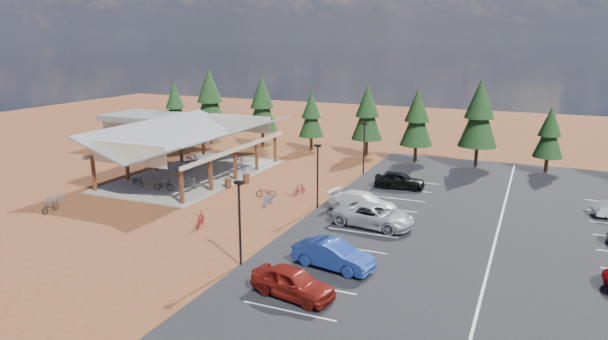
% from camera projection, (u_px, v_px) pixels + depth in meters
% --- Properties ---
extents(ground, '(140.00, 140.00, 0.00)m').
position_uv_depth(ground, '(249.00, 208.00, 42.90)').
color(ground, brown).
rests_on(ground, ground).
extents(asphalt_lot, '(27.00, 44.00, 0.04)m').
position_uv_depth(asphalt_lot, '(499.00, 227.00, 38.38)').
color(asphalt_lot, black).
rests_on(asphalt_lot, ground).
extents(concrete_pad, '(10.60, 18.60, 0.10)m').
position_uv_depth(concrete_pad, '(195.00, 175.00, 53.00)').
color(concrete_pad, gray).
rests_on(concrete_pad, ground).
extents(bike_pavilion, '(11.65, 19.40, 4.97)m').
position_uv_depth(bike_pavilion, '(193.00, 137.00, 52.11)').
color(bike_pavilion, '#4F2416').
rests_on(bike_pavilion, concrete_pad).
extents(outbuilding, '(11.00, 7.00, 3.90)m').
position_uv_depth(outbuilding, '(151.00, 129.00, 67.77)').
color(outbuilding, '#ADA593').
rests_on(outbuilding, ground).
extents(lamp_post_0, '(0.50, 0.25, 5.14)m').
position_uv_depth(lamp_post_0, '(240.00, 217.00, 31.34)').
color(lamp_post_0, black).
rests_on(lamp_post_0, ground).
extents(lamp_post_1, '(0.50, 0.25, 5.14)m').
position_uv_depth(lamp_post_1, '(318.00, 172.00, 42.03)').
color(lamp_post_1, black).
rests_on(lamp_post_1, ground).
extents(lamp_post_2, '(0.50, 0.25, 5.14)m').
position_uv_depth(lamp_post_2, '(364.00, 145.00, 52.72)').
color(lamp_post_2, black).
rests_on(lamp_post_2, ground).
extents(trash_bin_0, '(0.60, 0.60, 0.90)m').
position_uv_depth(trash_bin_0, '(228.00, 183.00, 48.44)').
color(trash_bin_0, '#512D1D').
rests_on(trash_bin_0, ground).
extents(trash_bin_1, '(0.60, 0.60, 0.90)m').
position_uv_depth(trash_bin_1, '(246.00, 178.00, 50.09)').
color(trash_bin_1, '#512D1D').
rests_on(trash_bin_1, ground).
extents(pine_0, '(3.21, 3.21, 7.48)m').
position_uv_depth(pine_0, '(175.00, 105.00, 70.74)').
color(pine_0, '#382314').
rests_on(pine_0, ground).
extents(pine_1, '(4.09, 4.09, 9.52)m').
position_uv_depth(pine_1, '(210.00, 98.00, 67.33)').
color(pine_1, '#382314').
rests_on(pine_1, ground).
extents(pine_2, '(3.74, 3.74, 8.71)m').
position_uv_depth(pine_2, '(262.00, 104.00, 65.50)').
color(pine_2, '#382314').
rests_on(pine_2, ground).
extents(pine_3, '(3.01, 3.01, 7.02)m').
position_uv_depth(pine_3, '(311.00, 115.00, 63.96)').
color(pine_3, '#382314').
rests_on(pine_3, ground).
extents(pine_4, '(3.48, 3.48, 8.11)m').
position_uv_depth(pine_4, '(367.00, 113.00, 60.58)').
color(pine_4, '#382314').
rests_on(pine_4, ground).
extents(pine_5, '(3.45, 3.45, 8.03)m').
position_uv_depth(pine_5, '(417.00, 118.00, 57.25)').
color(pine_5, '#382314').
rests_on(pine_5, ground).
extents(pine_6, '(3.94, 3.94, 9.18)m').
position_uv_depth(pine_6, '(479.00, 114.00, 55.11)').
color(pine_6, '#382314').
rests_on(pine_6, ground).
extents(pine_7, '(2.87, 2.87, 6.68)m').
position_uv_depth(pine_7, '(550.00, 133.00, 53.06)').
color(pine_7, '#382314').
rests_on(pine_7, ground).
extents(bike_0, '(1.87, 1.13, 0.93)m').
position_uv_depth(bike_0, '(138.00, 181.00, 48.89)').
color(bike_0, black).
rests_on(bike_0, concrete_pad).
extents(bike_1, '(1.67, 0.50, 1.00)m').
position_uv_depth(bike_1, '(162.00, 174.00, 51.02)').
color(bike_1, '#9A9BA2').
rests_on(bike_1, concrete_pad).
extents(bike_2, '(1.95, 1.16, 0.97)m').
position_uv_depth(bike_2, '(183.00, 167.00, 53.86)').
color(bike_2, navy).
rests_on(bike_2, concrete_pad).
extents(bike_3, '(1.71, 0.49, 1.03)m').
position_uv_depth(bike_3, '(192.00, 157.00, 58.19)').
color(bike_3, maroon).
rests_on(bike_3, concrete_pad).
extents(bike_4, '(1.94, 1.14, 0.97)m').
position_uv_depth(bike_4, '(164.00, 185.00, 47.28)').
color(bike_4, black).
rests_on(bike_4, concrete_pad).
extents(bike_5, '(1.74, 0.64, 1.02)m').
position_uv_depth(bike_5, '(191.00, 182.00, 48.16)').
color(bike_5, '#96979D').
rests_on(bike_5, concrete_pad).
extents(bike_6, '(1.64, 0.95, 0.81)m').
position_uv_depth(bike_6, '(238.00, 167.00, 54.16)').
color(bike_6, navy).
rests_on(bike_6, concrete_pad).
extents(bike_7, '(1.55, 0.77, 0.90)m').
position_uv_depth(bike_7, '(238.00, 158.00, 58.24)').
color(bike_7, maroon).
rests_on(bike_7, concrete_pad).
extents(bike_8, '(0.76, 1.75, 0.89)m').
position_uv_depth(bike_8, '(50.00, 207.00, 41.62)').
color(bike_8, black).
rests_on(bike_8, ground).
extents(bike_9, '(1.16, 1.61, 0.96)m').
position_uv_depth(bike_9, '(54.00, 198.00, 43.96)').
color(bike_9, gray).
rests_on(bike_9, ground).
extents(bike_11, '(1.14, 1.93, 1.12)m').
position_uv_depth(bike_11, '(200.00, 219.00, 38.42)').
color(bike_11, maroon).
rests_on(bike_11, ground).
extents(bike_14, '(0.82, 1.90, 0.97)m').
position_uv_depth(bike_14, '(268.00, 200.00, 43.37)').
color(bike_14, '#1B529B').
rests_on(bike_14, ground).
extents(bike_15, '(0.89, 1.57, 0.91)m').
position_uv_depth(bike_15, '(299.00, 189.00, 46.45)').
color(bike_15, maroon).
rests_on(bike_15, ground).
extents(bike_16, '(1.78, 1.22, 0.89)m').
position_uv_depth(bike_16, '(266.00, 192.00, 45.61)').
color(bike_16, black).
rests_on(bike_16, ground).
extents(car_0, '(4.89, 2.75, 1.57)m').
position_uv_depth(car_0, '(293.00, 282.00, 27.87)').
color(car_0, maroon).
rests_on(car_0, asphalt_lot).
extents(car_1, '(5.09, 2.53, 1.60)m').
position_uv_depth(car_1, '(333.00, 255.00, 31.37)').
color(car_1, navy).
rests_on(car_1, asphalt_lot).
extents(car_2, '(6.08, 3.39, 1.61)m').
position_uv_depth(car_2, '(374.00, 215.00, 38.34)').
color(car_2, '#A9ACB1').
rests_on(car_2, asphalt_lot).
extents(car_3, '(5.70, 2.98, 1.58)m').
position_uv_depth(car_3, '(363.00, 203.00, 41.38)').
color(car_3, white).
rests_on(car_3, asphalt_lot).
extents(car_4, '(4.56, 2.15, 1.51)m').
position_uv_depth(car_4, '(400.00, 180.00, 48.18)').
color(car_4, black).
rests_on(car_4, asphalt_lot).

